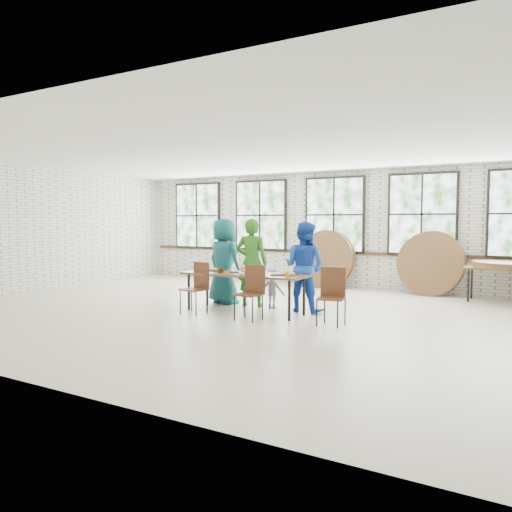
{
  "coord_description": "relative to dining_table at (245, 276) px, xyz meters",
  "views": [
    {
      "loc": [
        4.74,
        -7.76,
        1.71
      ],
      "look_at": [
        0.0,
        0.4,
        1.05
      ],
      "focal_mm": 35.0,
      "sensor_mm": 36.0,
      "label": 1
    }
  ],
  "objects": [
    {
      "name": "room",
      "position": [
        0.1,
        4.29,
        1.14
      ],
      "size": [
        12.0,
        12.0,
        12.0
      ],
      "color": "beige",
      "rests_on": "ground"
    },
    {
      "name": "dining_table",
      "position": [
        0.0,
        0.0,
        0.0
      ],
      "size": [
        2.43,
        0.89,
        0.74
      ],
      "rotation": [
        0.0,
        0.0,
        0.04
      ],
      "color": "brown",
      "rests_on": "ground"
    },
    {
      "name": "chair_near_left",
      "position": [
        -0.73,
        -0.48,
        -0.13
      ],
      "size": [
        0.5,
        0.49,
        0.95
      ],
      "rotation": [
        0.0,
        0.0,
        -0.23
      ],
      "color": "#542F1C",
      "rests_on": "ground"
    },
    {
      "name": "chair_near_right",
      "position": [
        0.46,
        -0.52,
        -0.13
      ],
      "size": [
        0.46,
        0.45,
        0.95
      ],
      "rotation": [
        0.0,
        0.0,
        -0.11
      ],
      "color": "#542F1C",
      "rests_on": "ground"
    },
    {
      "name": "chair_spare",
      "position": [
        1.82,
        -0.2,
        -0.13
      ],
      "size": [
        0.5,
        0.49,
        0.95
      ],
      "rotation": [
        0.0,
        0.0,
        0.22
      ],
      "color": "#542F1C",
      "rests_on": "ground"
    },
    {
      "name": "adult_teal",
      "position": [
        -0.9,
        0.65,
        0.2
      ],
      "size": [
        0.99,
        0.78,
        1.77
      ],
      "primitive_type": "imported",
      "rotation": [
        0.0,
        0.0,
        2.87
      ],
      "color": "#1A5065",
      "rests_on": "ground"
    },
    {
      "name": "adult_green",
      "position": [
        -0.23,
        0.65,
        0.2
      ],
      "size": [
        0.74,
        0.59,
        1.77
      ],
      "primitive_type": "imported",
      "rotation": [
        0.0,
        0.0,
        3.43
      ],
      "color": "#2B701D",
      "rests_on": "ground"
    },
    {
      "name": "toddler",
      "position": [
        0.25,
        0.65,
        -0.3
      ],
      "size": [
        0.51,
        0.3,
        0.78
      ],
      "primitive_type": "imported",
      "rotation": [
        0.0,
        0.0,
        3.12
      ],
      "color": "#152643",
      "rests_on": "ground"
    },
    {
      "name": "adult_blue",
      "position": [
        0.92,
        0.65,
        0.16
      ],
      "size": [
        0.88,
        0.71,
        1.7
      ],
      "primitive_type": "imported",
      "rotation": [
        0.0,
        0.0,
        3.06
      ],
      "color": "blue",
      "rests_on": "ground"
    },
    {
      "name": "storage_table",
      "position": [
        4.25,
        3.68,
        -0.0
      ],
      "size": [
        1.81,
        0.77,
        0.74
      ],
      "rotation": [
        0.0,
        0.0,
        0.01
      ],
      "color": "brown",
      "rests_on": "ground"
    },
    {
      "name": "tabletop_clutter",
      "position": [
        0.13,
        -0.03,
        0.08
      ],
      "size": [
        2.07,
        0.61,
        0.11
      ],
      "color": "black",
      "rests_on": "dining_table"
    },
    {
      "name": "round_tops_stacked",
      "position": [
        4.25,
        3.68,
        0.12
      ],
      "size": [
        1.5,
        1.5,
        0.13
      ],
      "color": "brown",
      "rests_on": "storage_table"
    },
    {
      "name": "round_tops_leaning",
      "position": [
        1.28,
        4.02,
        0.05
      ],
      "size": [
        4.11,
        0.45,
        1.49
      ],
      "color": "brown",
      "rests_on": "ground"
    }
  ]
}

